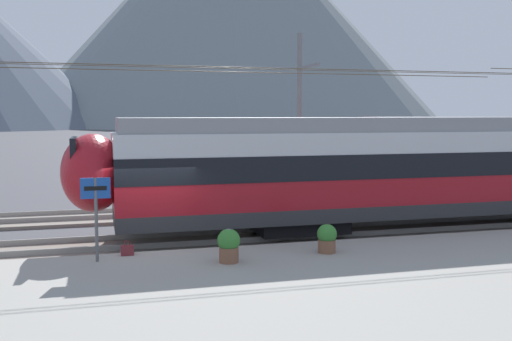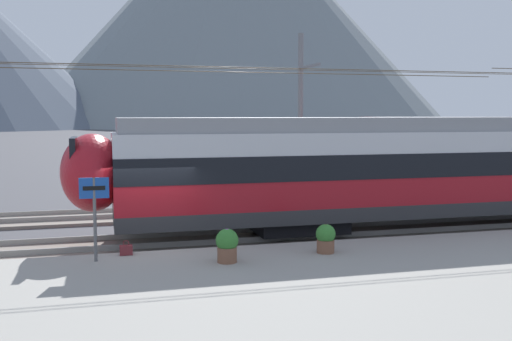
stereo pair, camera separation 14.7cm
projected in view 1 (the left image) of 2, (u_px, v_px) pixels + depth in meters
ground_plane at (150, 255)px, 16.33m from camera, size 400.00×400.00×0.00m
platform_slab at (172, 304)px, 11.49m from camera, size 120.00×7.64×0.40m
track_near at (147, 245)px, 17.32m from camera, size 120.00×3.00×0.28m
track_far at (136, 215)px, 22.37m from camera, size 120.00×3.00×0.28m
catenary_mast_far_side at (300, 114)px, 25.90m from camera, size 38.58×2.50×7.53m
platform_sign at (96, 200)px, 13.90m from camera, size 0.70×0.08×2.04m
handbag_near_sign at (127, 250)px, 14.68m from camera, size 0.32×0.18×0.38m
potted_plant_platform_edge at (229, 244)px, 13.93m from camera, size 0.55×0.55×0.82m
potted_plant_by_shelter at (327, 237)px, 14.92m from camera, size 0.51×0.51×0.74m
mountain_central_peak at (229, 8)px, 223.54m from camera, size 161.18×161.18×89.59m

